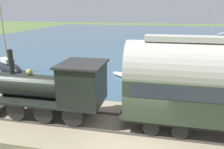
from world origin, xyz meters
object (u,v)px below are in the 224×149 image
object	(u,v)px
sailboat_black	(8,67)
rowboat_mid_harbor	(71,84)
steam_locomotive	(60,86)
rowboat_near_shore	(121,74)
rowboat_far_out	(168,92)
sailboat_yellow	(212,48)

from	to	relation	value
sailboat_black	rowboat_mid_harbor	bearing A→B (deg)	-77.61
sailboat_black	steam_locomotive	bearing A→B (deg)	-99.86
rowboat_near_shore	rowboat_far_out	bearing A→B (deg)	-97.91
sailboat_yellow	rowboat_near_shore	xyz separation A→B (m)	(-15.05, 11.32, -0.53)
rowboat_mid_harbor	rowboat_far_out	distance (m)	7.82
steam_locomotive	sailboat_yellow	size ratio (longest dim) A/B	0.69
rowboat_mid_harbor	sailboat_yellow	bearing A→B (deg)	-90.22
sailboat_yellow	rowboat_far_out	distance (m)	20.37
rowboat_far_out	sailboat_black	bearing A→B (deg)	121.34
sailboat_yellow	rowboat_far_out	xyz separation A→B (m)	(-19.12, 7.00, -0.48)
steam_locomotive	sailboat_black	bearing A→B (deg)	48.47
sailboat_black	rowboat_near_shore	xyz separation A→B (m)	(1.22, -11.47, -0.47)
steam_locomotive	sailboat_black	size ratio (longest dim) A/B	0.69
steam_locomotive	sailboat_black	world-z (taller)	sailboat_black
steam_locomotive	sailboat_yellow	xyz separation A→B (m)	(24.97, -12.96, -1.60)
steam_locomotive	rowboat_near_shore	distance (m)	10.29
sailboat_black	rowboat_far_out	distance (m)	16.05
sailboat_yellow	sailboat_black	world-z (taller)	sailboat_black
sailboat_yellow	rowboat_near_shore	bearing A→B (deg)	130.61
sailboat_yellow	rowboat_mid_harbor	xyz separation A→B (m)	(-19.05, 14.82, -0.46)
rowboat_near_shore	rowboat_mid_harbor	bearing A→B (deg)	174.27
sailboat_black	rowboat_near_shore	world-z (taller)	sailboat_black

